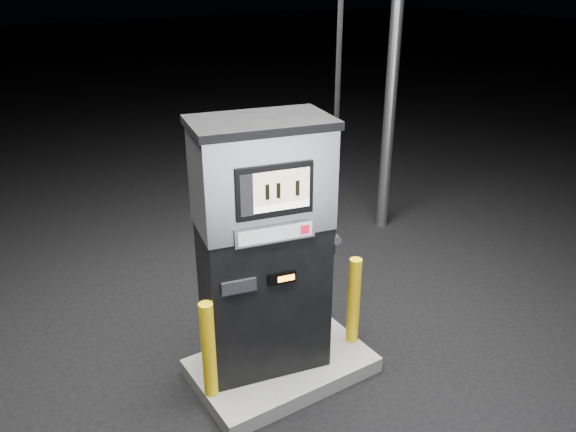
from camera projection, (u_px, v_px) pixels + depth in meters
ground at (282, 372)px, 5.26m from camera, size 80.00×80.00×0.00m
pump_island at (282, 366)px, 5.23m from camera, size 1.60×1.00×0.15m
fuel_dispenser at (264, 246)px, 4.75m from camera, size 1.31×0.89×4.70m
bollard_left at (209, 350)px, 4.61m from camera, size 0.15×0.15×0.89m
bollard_right at (354, 301)px, 5.30m from camera, size 0.12×0.12×0.88m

